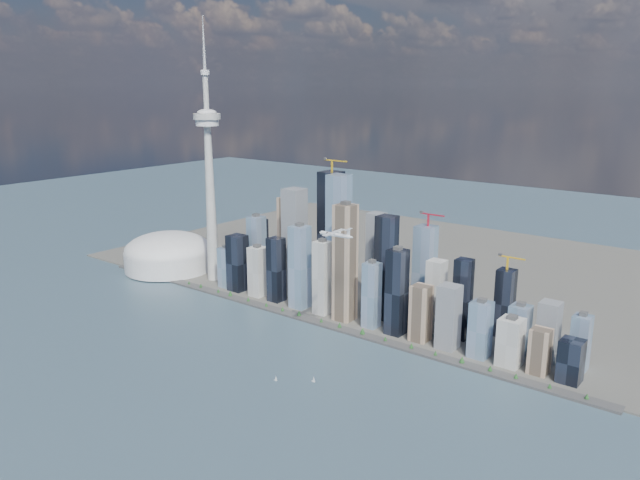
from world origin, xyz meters
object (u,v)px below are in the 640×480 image
Objects in this scene: needle_tower at (209,174)px; sailboat_west at (276,379)px; sailboat_east at (314,380)px; dome_stadium at (168,254)px; airplane at (336,234)px.

needle_tower reaches higher than sailboat_west.
sailboat_east reaches higher than sailboat_west.
dome_stadium is at bearing 164.22° from sailboat_east.
airplane is (576.01, -130.54, 156.30)m from dome_stadium.
dome_stadium reaches higher than sailboat_west.
needle_tower is at bearing 157.85° from sailboat_east.
airplane is at bearing 83.52° from sailboat_west.
sailboat_west is 55.32m from sailboat_east.
dome_stadium is 3.23× the size of airplane.
sailboat_east is (613.47, -232.97, -36.37)m from dome_stadium.
needle_tower reaches higher than airplane.
dome_stadium is 610.95m from airplane.
needle_tower is 8.90× the size of airplane.
needle_tower is 459.85m from airplane.
sailboat_east is (45.89, 30.88, 0.33)m from sailboat_west.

